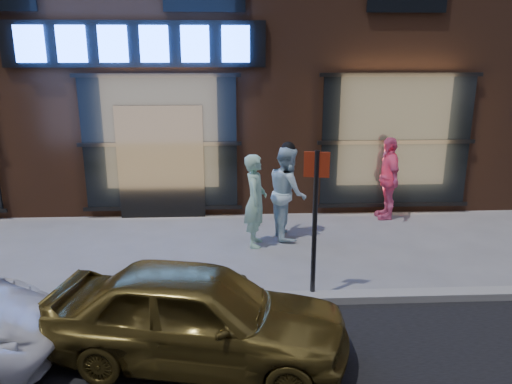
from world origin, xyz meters
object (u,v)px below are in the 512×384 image
passerby (388,178)px  gold_sedan (198,315)px  man_bowtie (255,201)px  sign_post (315,212)px  man_cap (287,192)px

passerby → gold_sedan: passerby is taller
man_bowtie → passerby: 3.21m
man_bowtie → sign_post: bearing=-155.3°
man_bowtie → sign_post: (0.73, -2.12, 0.47)m
passerby → sign_post: sign_post is taller
gold_sedan → sign_post: bearing=-35.9°
gold_sedan → sign_post: sign_post is taller
man_bowtie → sign_post: size_ratio=0.78×
man_bowtie → man_cap: bearing=-51.6°
passerby → man_cap: bearing=-65.8°
man_cap → sign_post: size_ratio=0.81×
passerby → gold_sedan: size_ratio=0.51×
man_bowtie → passerby: size_ratio=0.98×
man_cap → gold_sedan: size_ratio=0.52×
man_bowtie → man_cap: size_ratio=0.96×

